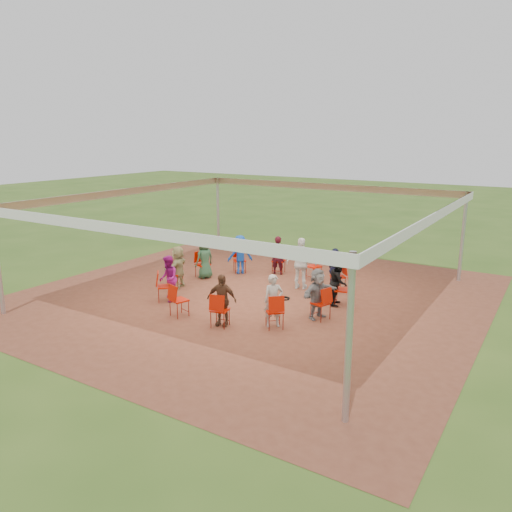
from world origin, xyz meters
The scene contains 28 objects.
ground centered at (0.00, 0.00, 0.00)m, with size 80.00×80.00×0.00m, color #39591B.
dirt_patch centered at (0.00, 0.00, 0.01)m, with size 13.00×13.00×0.00m, color brown.
tent centered at (0.00, 0.00, 2.37)m, with size 10.33×10.33×3.00m.
chair_0 centered at (2.57, -0.77, 0.45)m, with size 0.42×0.44×0.90m, color #C31400, non-canonical shape.
chair_1 centered at (2.61, 0.62, 0.45)m, with size 0.42×0.44×0.90m, color #C31400, non-canonical shape.
chair_2 centered at (1.95, 1.84, 0.45)m, with size 0.42×0.44×0.90m, color #C31400, non-canonical shape.
chair_3 centered at (0.77, 2.57, 0.45)m, with size 0.42×0.44×0.90m, color #C31400, non-canonical shape.
chair_4 centered at (-0.62, 2.61, 0.45)m, with size 0.42×0.44×0.90m, color #C31400, non-canonical shape.
chair_5 centered at (-1.84, 1.95, 0.45)m, with size 0.42×0.44×0.90m, color #C31400, non-canonical shape.
chair_6 centered at (-2.57, 0.77, 0.45)m, with size 0.42×0.44×0.90m, color #C31400, non-canonical shape.
chair_7 centered at (-2.61, -0.62, 0.45)m, with size 0.42×0.44×0.90m, color #C31400, non-canonical shape.
chair_8 centered at (-1.95, -1.84, 0.45)m, with size 0.42×0.44×0.90m, color #C31400, non-canonical shape.
chair_9 centered at (-0.77, -2.57, 0.45)m, with size 0.42×0.44×0.90m, color #C31400, non-canonical shape.
chair_10 centered at (0.62, -2.61, 0.45)m, with size 0.42×0.44×0.90m, color #C31400, non-canonical shape.
chair_11 centered at (1.84, -1.95, 0.45)m, with size 0.42×0.44×0.90m, color #C31400, non-canonical shape.
person_seated_0 centered at (2.46, -0.74, 0.69)m, with size 1.27×0.47×1.37m, color gray.
person_seated_1 centered at (2.50, 0.59, 0.69)m, with size 0.66×0.38×1.37m, color black.
person_seated_2 centered at (1.87, 1.76, 0.69)m, with size 0.80×0.41×1.37m, color #1D2243.
person_seated_3 centered at (-0.59, 2.50, 0.69)m, with size 0.50×0.33×1.37m, color #3B0C17.
person_seated_4 centered at (-1.76, 1.87, 0.69)m, with size 0.88×0.44×1.37m, color #0F3C9B.
person_seated_5 centered at (-2.46, 0.74, 0.69)m, with size 0.67×0.37×1.37m, color #2A5536.
person_seated_6 centered at (-2.50, -0.59, 0.69)m, with size 1.27×0.47×1.37m, color tan.
person_seated_7 centered at (-1.87, -1.76, 0.69)m, with size 0.66×0.38×1.37m, color #8D126E.
person_seated_8 centered at (0.59, -2.50, 0.69)m, with size 0.80×0.41×1.37m, color brown.
person_seated_9 centered at (1.76, -1.87, 0.69)m, with size 0.50×0.33×1.37m, color #A8A196.
standing_person centered at (0.89, 1.40, 0.83)m, with size 0.97×0.49×1.65m, color white.
cable_coil centered at (0.96, 0.20, 0.02)m, with size 0.40×0.40×0.03m.
laptop centered at (2.30, -0.69, 0.64)m, with size 0.31×0.36×0.21m.
Camera 1 is at (7.76, -12.30, 4.79)m, focal length 35.00 mm.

